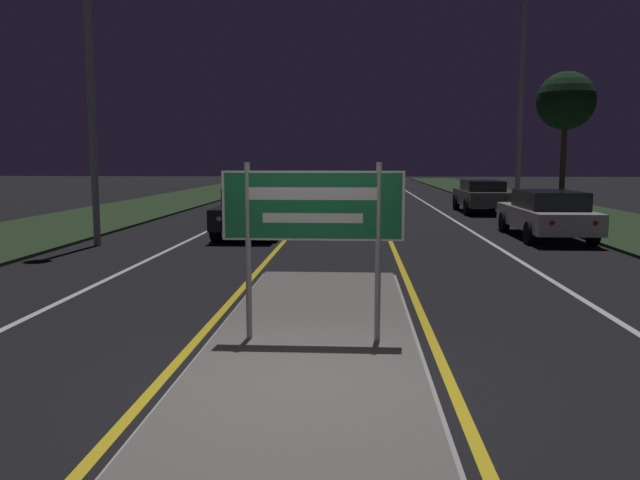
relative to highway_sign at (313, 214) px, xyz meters
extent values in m
plane|color=black|center=(0.00, -1.50, -1.62)|extent=(160.00, 160.00, 0.00)
cube|color=#999993|center=(0.00, 0.00, -1.59)|extent=(2.58, 9.18, 0.05)
cube|color=#66605B|center=(0.00, 0.00, -1.57)|extent=(2.46, 9.06, 0.10)
cube|color=#23381E|center=(-9.50, 18.50, -1.58)|extent=(5.00, 100.00, 0.08)
cube|color=#23381E|center=(9.50, 18.50, -1.58)|extent=(5.00, 100.00, 0.08)
cube|color=gold|center=(-1.48, 23.50, -1.61)|extent=(0.12, 70.00, 0.01)
cube|color=gold|center=(1.48, 23.50, -1.61)|extent=(0.12, 70.00, 0.01)
cube|color=silver|center=(-4.20, 23.50, -1.61)|extent=(0.12, 70.00, 0.01)
cube|color=silver|center=(4.20, 23.50, -1.61)|extent=(0.12, 70.00, 0.01)
cube|color=silver|center=(-7.20, 23.50, -1.61)|extent=(0.10, 70.00, 0.01)
cube|color=silver|center=(7.20, 23.50, -1.61)|extent=(0.10, 70.00, 0.01)
cylinder|color=#9E9E99|center=(-0.78, 0.00, -0.45)|extent=(0.07, 0.07, 2.13)
cylinder|color=#9E9E99|center=(0.78, 0.00, -0.45)|extent=(0.07, 0.07, 2.13)
cube|color=#19703D|center=(0.00, 0.00, 0.10)|extent=(2.16, 0.04, 0.82)
cube|color=white|center=(0.00, -0.02, 0.10)|extent=(2.16, 0.00, 0.82)
cube|color=#19703D|center=(0.00, -0.02, 0.10)|extent=(2.09, 0.01, 0.77)
cube|color=white|center=(0.00, -0.02, 0.24)|extent=(1.51, 0.01, 0.15)
cube|color=white|center=(0.00, -0.02, -0.04)|extent=(1.19, 0.01, 0.12)
cylinder|color=#9E9E99|center=(-6.33, 8.69, 3.37)|extent=(0.18, 0.18, 9.97)
cylinder|color=#9E9E99|center=(6.59, 16.61, 3.51)|extent=(0.18, 0.18, 10.26)
cube|color=silver|center=(6.00, 10.99, -1.02)|extent=(1.73, 4.74, 0.57)
cube|color=black|center=(6.00, 10.71, -0.48)|extent=(1.52, 2.47, 0.50)
sphere|color=red|center=(5.46, 8.64, -0.95)|extent=(0.14, 0.14, 0.14)
sphere|color=red|center=(6.53, 8.64, -0.95)|extent=(0.14, 0.14, 0.14)
cylinder|color=black|center=(5.17, 12.46, -1.30)|extent=(0.22, 0.62, 0.62)
cylinder|color=black|center=(6.82, 12.46, -1.30)|extent=(0.22, 0.62, 0.62)
cylinder|color=black|center=(5.17, 9.52, -1.30)|extent=(0.22, 0.62, 0.62)
cylinder|color=black|center=(6.82, 9.52, -1.30)|extent=(0.22, 0.62, 0.62)
cube|color=#4C514C|center=(5.87, 19.81, -0.96)|extent=(1.70, 4.54, 0.61)
cube|color=black|center=(5.87, 19.53, -0.44)|extent=(1.50, 2.36, 0.42)
sphere|color=red|center=(5.35, 17.56, -0.88)|extent=(0.14, 0.14, 0.14)
sphere|color=red|center=(6.40, 17.56, -0.88)|extent=(0.14, 0.14, 0.14)
cylinder|color=black|center=(5.06, 21.21, -1.27)|extent=(0.22, 0.70, 0.70)
cylinder|color=black|center=(6.68, 21.21, -1.27)|extent=(0.22, 0.70, 0.70)
cylinder|color=black|center=(5.06, 18.40, -1.27)|extent=(0.22, 0.70, 0.70)
cylinder|color=black|center=(6.68, 18.40, -1.27)|extent=(0.22, 0.70, 0.70)
cube|color=black|center=(-2.57, 11.11, -0.98)|extent=(1.72, 4.38, 0.59)
cube|color=black|center=(-2.57, 11.37, -0.43)|extent=(1.52, 2.28, 0.51)
sphere|color=white|center=(-3.11, 8.94, -0.90)|extent=(0.14, 0.14, 0.14)
sphere|color=white|center=(-2.04, 8.94, -0.90)|extent=(0.14, 0.14, 0.14)
cylinder|color=black|center=(-3.39, 9.75, -1.27)|extent=(0.22, 0.69, 0.69)
cylinder|color=black|center=(-1.75, 9.75, -1.27)|extent=(0.22, 0.69, 0.69)
cylinder|color=black|center=(-3.39, 12.47, -1.27)|extent=(0.22, 0.69, 0.69)
cylinder|color=black|center=(-1.75, 12.47, -1.27)|extent=(0.22, 0.69, 0.69)
cube|color=black|center=(-2.43, 21.22, -0.99)|extent=(1.82, 4.61, 0.59)
cube|color=black|center=(-2.43, 21.50, -0.48)|extent=(1.61, 2.40, 0.43)
sphere|color=white|center=(-2.99, 18.94, -0.92)|extent=(0.14, 0.14, 0.14)
sphere|color=white|center=(-1.86, 18.94, -0.92)|extent=(0.14, 0.14, 0.14)
cylinder|color=black|center=(-3.30, 19.79, -1.29)|extent=(0.22, 0.66, 0.66)
cylinder|color=black|center=(-1.56, 19.79, -1.29)|extent=(0.22, 0.66, 0.66)
cylinder|color=black|center=(-3.30, 22.65, -1.29)|extent=(0.22, 0.66, 0.66)
cylinder|color=black|center=(-1.56, 22.65, -1.29)|extent=(0.22, 0.66, 0.66)
cylinder|color=#4C3823|center=(9.43, 20.30, 0.53)|extent=(0.24, 0.24, 4.13)
sphere|color=black|center=(9.43, 20.30, 3.14)|extent=(2.46, 2.46, 2.46)
camera|label=1|loc=(0.51, -7.32, 0.64)|focal=35.00mm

